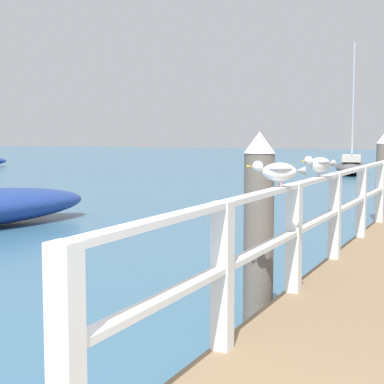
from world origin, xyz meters
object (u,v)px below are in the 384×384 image
at_px(seagull_foreground, 278,171).
at_px(boat_3, 352,166).
at_px(seagull_background, 320,164).
at_px(dock_piling_far, 383,177).
at_px(dock_piling_near, 259,228).

height_order(seagull_foreground, boat_3, boat_3).
xyz_separation_m(seagull_foreground, seagull_background, (0.00, 1.35, 0.00)).
bearing_deg(seagull_background, dock_piling_far, -60.99).
bearing_deg(dock_piling_near, seagull_foreground, -58.35).
relative_size(dock_piling_near, seagull_background, 4.04).
distance_m(dock_piling_near, dock_piling_far, 7.64).
bearing_deg(seagull_foreground, dock_piling_far, -25.06).
distance_m(dock_piling_near, seagull_foreground, 0.91).
relative_size(dock_piling_far, seagull_background, 4.04).
xyz_separation_m(seagull_background, boat_3, (-4.05, 22.63, -1.12)).
xyz_separation_m(dock_piling_far, seagull_foreground, (0.37, -8.25, 0.58)).
distance_m(seagull_background, boat_3, 23.01).
height_order(seagull_foreground, seagull_background, same).
distance_m(dock_piling_far, seagull_foreground, 8.27).
bearing_deg(dock_piling_far, seagull_background, -86.88).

